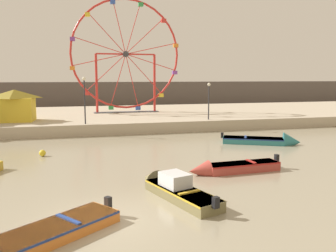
{
  "coord_description": "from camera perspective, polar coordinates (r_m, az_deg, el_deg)",
  "views": [
    {
      "loc": [
        -1.01,
        -12.55,
        5.26
      ],
      "look_at": [
        5.27,
        11.7,
        1.8
      ],
      "focal_mm": 37.78,
      "sensor_mm": 36.0,
      "label": 1
    }
  ],
  "objects": [
    {
      "name": "carnival_booth_yellow_awning",
      "position": [
        36.95,
        -23.47,
        3.16
      ],
      "size": [
        3.87,
        3.25,
        3.04
      ],
      "rotation": [
        0.0,
        0.0,
        -0.05
      ],
      "color": "yellow",
      "rests_on": "quay_promenade"
    },
    {
      "name": "motorboat_teal_painted",
      "position": [
        29.16,
        15.92,
        -2.32
      ],
      "size": [
        6.0,
        4.06,
        1.48
      ],
      "rotation": [
        0.0,
        0.0,
        5.81
      ],
      "color": "teal",
      "rests_on": "ground_plane"
    },
    {
      "name": "promenade_lamp_far",
      "position": [
        32.65,
        -13.33,
        5.09
      ],
      "size": [
        0.32,
        0.32,
        4.24
      ],
      "color": "#2D2D33",
      "rests_on": "quay_promenade"
    },
    {
      "name": "mooring_buoy_orange",
      "position": [
        25.18,
        -19.6,
        -4.14
      ],
      "size": [
        0.44,
        0.44,
        0.44
      ],
      "primitive_type": "sphere",
      "color": "yellow",
      "rests_on": "ground_plane"
    },
    {
      "name": "quay_promenade",
      "position": [
        42.67,
        -13.07,
        1.3
      ],
      "size": [
        110.0,
        20.94,
        1.05
      ],
      "primitive_type": "cube",
      "color": "#B7A88E",
      "rests_on": "ground_plane"
    },
    {
      "name": "motorboat_olive_wood",
      "position": [
        16.23,
        0.42,
        -9.83
      ],
      "size": [
        2.83,
        5.6,
        1.43
      ],
      "rotation": [
        0.0,
        0.0,
        1.88
      ],
      "color": "olive",
      "rests_on": "ground_plane"
    },
    {
      "name": "promenade_lamp_near",
      "position": [
        35.49,
        6.6,
        4.92
      ],
      "size": [
        0.32,
        0.32,
        3.65
      ],
      "color": "#2D2D33",
      "rests_on": "quay_promenade"
    },
    {
      "name": "motorboat_orange_hull",
      "position": [
        12.2,
        -22.88,
        -17.15
      ],
      "size": [
        5.5,
        4.61,
        1.42
      ],
      "rotation": [
        0.0,
        0.0,
        3.78
      ],
      "color": "orange",
      "rests_on": "ground_plane"
    },
    {
      "name": "ferris_wheel_red_frame",
      "position": [
        42.91,
        -6.84,
        11.16
      ],
      "size": [
        12.88,
        1.2,
        13.36
      ],
      "color": "red",
      "rests_on": "quay_promenade"
    },
    {
      "name": "ground_plane",
      "position": [
        13.65,
        -9.47,
        -14.92
      ],
      "size": [
        240.0,
        240.0,
        0.0
      ],
      "primitive_type": "plane",
      "color": "gray"
    },
    {
      "name": "distant_town_skyline",
      "position": [
        66.76,
        -13.68,
        5.03
      ],
      "size": [
        140.0,
        3.0,
        4.4
      ],
      "primitive_type": "cube",
      "color": "#564C47",
      "rests_on": "ground_plane"
    },
    {
      "name": "motorboat_faded_red",
      "position": [
        20.07,
        9.87,
        -6.65
      ],
      "size": [
        5.58,
        1.39,
        1.11
      ],
      "rotation": [
        0.0,
        0.0,
        3.2
      ],
      "color": "#B24238",
      "rests_on": "ground_plane"
    }
  ]
}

